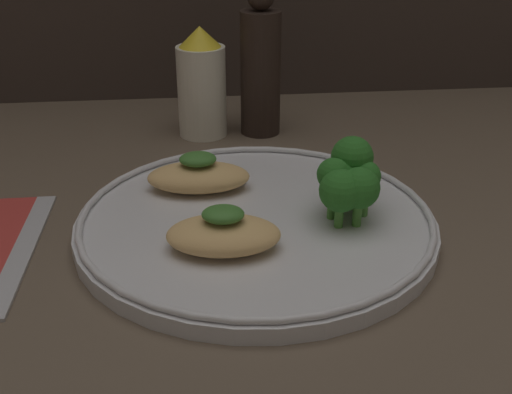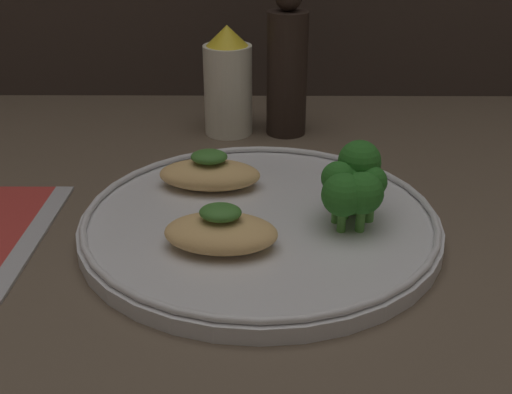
{
  "view_description": "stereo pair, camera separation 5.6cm",
  "coord_description": "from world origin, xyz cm",
  "px_view_note": "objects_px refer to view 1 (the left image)",
  "views": [
    {
      "loc": [
        -5.23,
        -49.91,
        28.29
      ],
      "look_at": [
        0.0,
        0.0,
        3.4
      ],
      "focal_mm": 45.0,
      "sensor_mm": 36.0,
      "label": 1
    },
    {
      "loc": [
        0.36,
        -50.18,
        28.29
      ],
      "look_at": [
        0.0,
        0.0,
        3.4
      ],
      "focal_mm": 45.0,
      "sensor_mm": 36.0,
      "label": 2
    }
  ],
  "objects_px": {
    "plate": "(256,221)",
    "sauce_bottle": "(202,84)",
    "broccoli_bunch": "(348,178)",
    "pepper_grinder": "(261,68)"
  },
  "relations": [
    {
      "from": "plate",
      "to": "broccoli_bunch",
      "type": "relative_size",
      "value": 4.52
    },
    {
      "from": "broccoli_bunch",
      "to": "pepper_grinder",
      "type": "xyz_separation_m",
      "value": [
        -0.05,
        0.26,
        0.03
      ]
    },
    {
      "from": "plate",
      "to": "sauce_bottle",
      "type": "xyz_separation_m",
      "value": [
        -0.04,
        0.25,
        0.05
      ]
    },
    {
      "from": "plate",
      "to": "broccoli_bunch",
      "type": "distance_m",
      "value": 0.09
    },
    {
      "from": "sauce_bottle",
      "to": "pepper_grinder",
      "type": "xyz_separation_m",
      "value": [
        0.07,
        0.0,
        0.02
      ]
    },
    {
      "from": "plate",
      "to": "sauce_bottle",
      "type": "bearing_deg",
      "value": 98.92
    },
    {
      "from": "broccoli_bunch",
      "to": "pepper_grinder",
      "type": "bearing_deg",
      "value": 100.31
    },
    {
      "from": "broccoli_bunch",
      "to": "sauce_bottle",
      "type": "relative_size",
      "value": 0.53
    },
    {
      "from": "sauce_bottle",
      "to": "broccoli_bunch",
      "type": "bearing_deg",
      "value": -65.5
    },
    {
      "from": "sauce_bottle",
      "to": "pepper_grinder",
      "type": "distance_m",
      "value": 0.07
    }
  ]
}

